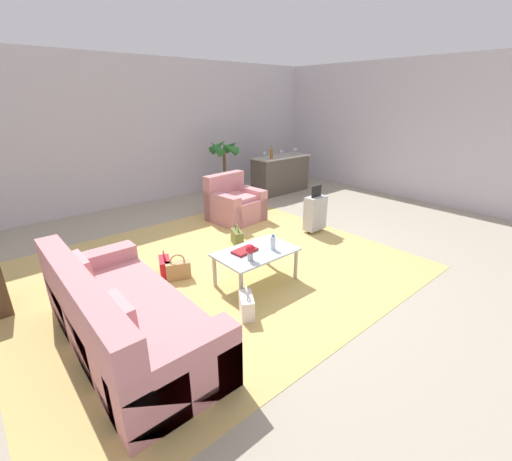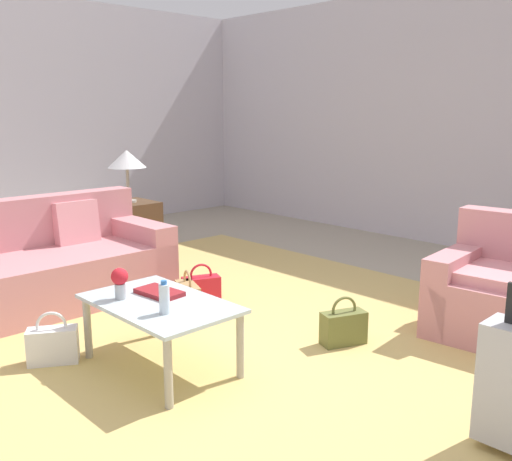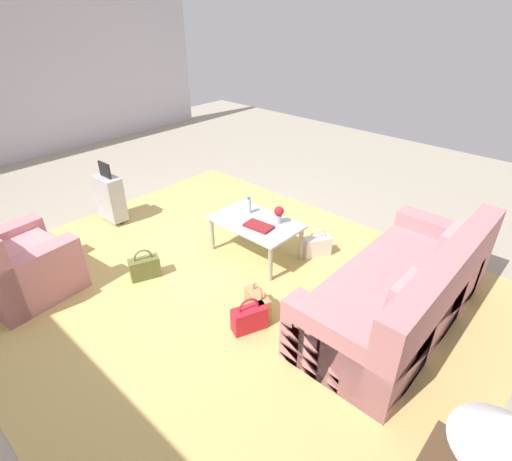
{
  "view_description": "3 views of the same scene",
  "coord_description": "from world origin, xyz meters",
  "px_view_note": "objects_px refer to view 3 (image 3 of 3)",
  "views": [
    {
      "loc": [
        -2.98,
        -3.49,
        2.28
      ],
      "look_at": [
        -0.36,
        -0.45,
        0.71
      ],
      "focal_mm": 24.0,
      "sensor_mm": 36.0,
      "label": 1
    },
    {
      "loc": [
        2.51,
        -2.45,
        1.64
      ],
      "look_at": [
        -0.28,
        0.24,
        0.82
      ],
      "focal_mm": 40.0,
      "sensor_mm": 36.0,
      "label": 2
    },
    {
      "loc": [
        -3.1,
        2.46,
        2.67
      ],
      "look_at": [
        -0.88,
        0.02,
        0.74
      ],
      "focal_mm": 28.0,
      "sensor_mm": 36.0,
      "label": 3
    }
  ],
  "objects_px": {
    "couch": "(407,295)",
    "handbag_olive": "(145,267)",
    "flower_vase": "(279,213)",
    "coffee_table": "(256,226)",
    "armchair": "(16,269)",
    "handbag_white": "(317,246)",
    "table_lamp": "(507,434)",
    "handbag_tan": "(258,303)",
    "water_bottle": "(249,206)",
    "suitcase_silver": "(110,197)",
    "handbag_red": "(249,318)",
    "coffee_table_book": "(259,226)"
  },
  "relations": [
    {
      "from": "couch",
      "to": "handbag_olive",
      "type": "xyz_separation_m",
      "value": [
        2.38,
        1.25,
        -0.17
      ]
    },
    {
      "from": "flower_vase",
      "to": "coffee_table",
      "type": "bearing_deg",
      "value": 34.29
    },
    {
      "from": "armchair",
      "to": "handbag_white",
      "type": "distance_m",
      "value": 3.23
    },
    {
      "from": "flower_vase",
      "to": "handbag_olive",
      "type": "bearing_deg",
      "value": 58.31
    },
    {
      "from": "table_lamp",
      "to": "handbag_tan",
      "type": "height_order",
      "value": "table_lamp"
    },
    {
      "from": "flower_vase",
      "to": "water_bottle",
      "type": "bearing_deg",
      "value": 6.79
    },
    {
      "from": "armchair",
      "to": "suitcase_silver",
      "type": "bearing_deg",
      "value": -64.3
    },
    {
      "from": "couch",
      "to": "handbag_white",
      "type": "distance_m",
      "value": 1.31
    },
    {
      "from": "water_bottle",
      "to": "suitcase_silver",
      "type": "relative_size",
      "value": 0.24
    },
    {
      "from": "table_lamp",
      "to": "armchair",
      "type": "bearing_deg",
      "value": 9.28
    },
    {
      "from": "armchair",
      "to": "suitcase_silver",
      "type": "height_order",
      "value": "armchair"
    },
    {
      "from": "couch",
      "to": "handbag_red",
      "type": "relative_size",
      "value": 6.34
    },
    {
      "from": "coffee_table_book",
      "to": "handbag_tan",
      "type": "distance_m",
      "value": 0.97
    },
    {
      "from": "water_bottle",
      "to": "coffee_table_book",
      "type": "distance_m",
      "value": 0.38
    },
    {
      "from": "flower_vase",
      "to": "suitcase_silver",
      "type": "bearing_deg",
      "value": 20.95
    },
    {
      "from": "couch",
      "to": "handbag_tan",
      "type": "distance_m",
      "value": 1.39
    },
    {
      "from": "handbag_olive",
      "to": "coffee_table",
      "type": "bearing_deg",
      "value": -116.88
    },
    {
      "from": "handbag_red",
      "to": "handbag_olive",
      "type": "xyz_separation_m",
      "value": [
        1.39,
        0.19,
        0.0
      ]
    },
    {
      "from": "coffee_table_book",
      "to": "handbag_olive",
      "type": "relative_size",
      "value": 0.89
    },
    {
      "from": "handbag_white",
      "to": "handbag_olive",
      "type": "distance_m",
      "value": 1.99
    },
    {
      "from": "flower_vase",
      "to": "handbag_olive",
      "type": "relative_size",
      "value": 0.57
    },
    {
      "from": "handbag_red",
      "to": "water_bottle",
      "type": "bearing_deg",
      "value": -46.78
    },
    {
      "from": "water_bottle",
      "to": "table_lamp",
      "type": "bearing_deg",
      "value": 151.93
    },
    {
      "from": "suitcase_silver",
      "to": "handbag_olive",
      "type": "height_order",
      "value": "suitcase_silver"
    },
    {
      "from": "handbag_red",
      "to": "armchair",
      "type": "bearing_deg",
      "value": 29.8
    },
    {
      "from": "flower_vase",
      "to": "handbag_olive",
      "type": "height_order",
      "value": "flower_vase"
    },
    {
      "from": "handbag_tan",
      "to": "couch",
      "type": "bearing_deg",
      "value": -141.56
    },
    {
      "from": "flower_vase",
      "to": "suitcase_silver",
      "type": "distance_m",
      "value": 2.39
    },
    {
      "from": "table_lamp",
      "to": "handbag_red",
      "type": "height_order",
      "value": "table_lamp"
    },
    {
      "from": "coffee_table",
      "to": "coffee_table_book",
      "type": "relative_size",
      "value": 3.22
    },
    {
      "from": "table_lamp",
      "to": "coffee_table_book",
      "type": "bearing_deg",
      "value": -27.92
    },
    {
      "from": "water_bottle",
      "to": "handbag_tan",
      "type": "relative_size",
      "value": 0.57
    },
    {
      "from": "coffee_table",
      "to": "handbag_tan",
      "type": "bearing_deg",
      "value": 133.46
    },
    {
      "from": "handbag_red",
      "to": "handbag_olive",
      "type": "height_order",
      "value": "same"
    },
    {
      "from": "coffee_table",
      "to": "water_bottle",
      "type": "bearing_deg",
      "value": -26.57
    },
    {
      "from": "coffee_table_book",
      "to": "handbag_red",
      "type": "distance_m",
      "value": 1.17
    },
    {
      "from": "table_lamp",
      "to": "handbag_olive",
      "type": "height_order",
      "value": "table_lamp"
    },
    {
      "from": "coffee_table",
      "to": "couch",
      "type": "bearing_deg",
      "value": -176.82
    },
    {
      "from": "handbag_white",
      "to": "coffee_table_book",
      "type": "bearing_deg",
      "value": 52.19
    },
    {
      "from": "couch",
      "to": "water_bottle",
      "type": "relative_size",
      "value": 11.13
    },
    {
      "from": "water_bottle",
      "to": "coffee_table_book",
      "type": "bearing_deg",
      "value": 150.64
    },
    {
      "from": "water_bottle",
      "to": "handbag_white",
      "type": "relative_size",
      "value": 0.57
    },
    {
      "from": "couch",
      "to": "flower_vase",
      "type": "height_order",
      "value": "couch"
    },
    {
      "from": "water_bottle",
      "to": "coffee_table_book",
      "type": "relative_size",
      "value": 0.64
    },
    {
      "from": "couch",
      "to": "handbag_tan",
      "type": "bearing_deg",
      "value": 38.44
    },
    {
      "from": "suitcase_silver",
      "to": "handbag_white",
      "type": "bearing_deg",
      "value": -155.24
    },
    {
      "from": "table_lamp",
      "to": "handbag_white",
      "type": "distance_m",
      "value": 3.14
    },
    {
      "from": "couch",
      "to": "suitcase_silver",
      "type": "height_order",
      "value": "couch"
    },
    {
      "from": "handbag_tan",
      "to": "handbag_red",
      "type": "relative_size",
      "value": 1.0
    },
    {
      "from": "water_bottle",
      "to": "handbag_tan",
      "type": "height_order",
      "value": "water_bottle"
    }
  ]
}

